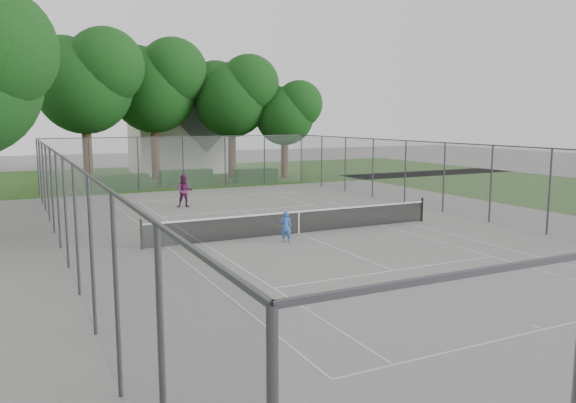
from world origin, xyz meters
name	(u,v)px	position (x,y,z in m)	size (l,w,h in m)	color
ground	(299,233)	(0.00, 0.00, 0.00)	(120.00, 120.00, 0.00)	slate
grass_far	(154,176)	(0.00, 26.00, 0.00)	(60.00, 20.00, 0.00)	#234714
court_markings	(299,233)	(0.00, 0.00, 0.01)	(11.03, 23.83, 0.01)	beige
tennis_net	(299,221)	(0.00, 0.00, 0.51)	(12.87, 0.10, 1.10)	black
perimeter_fence	(299,190)	(0.00, 0.00, 1.81)	(18.08, 34.08, 3.52)	#38383D
tree_far_left	(85,78)	(-5.53, 21.10, 7.45)	(7.54, 6.88, 10.83)	#3D2416
tree_far_midleft	(155,83)	(-0.24, 23.50, 7.41)	(7.50, 6.85, 10.78)	#3D2416
tree_far_midright	(233,94)	(5.48, 21.92, 6.64)	(6.72, 6.14, 9.67)	#3D2416
tree_far_right	(286,111)	(9.43, 20.51, 5.30)	(5.37, 4.90, 7.72)	#3D2416
hedge_left	(117,183)	(-4.21, 18.06, 0.50)	(3.99, 1.20, 1.00)	#164014
hedge_mid	(186,178)	(0.48, 18.11, 0.57)	(3.65, 1.04, 1.15)	#164014
hedge_right	(256,175)	(5.95, 18.53, 0.48)	(3.21, 1.18, 0.96)	#164014
house	(176,130)	(2.70, 28.51, 3.71)	(7.40, 5.73, 9.21)	beige
girl_player	(286,227)	(-1.18, -1.20, 0.60)	(0.44, 0.29, 1.19)	blue
woman_player	(185,191)	(-2.24, 8.90, 0.87)	(0.85, 0.66, 1.75)	#622051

